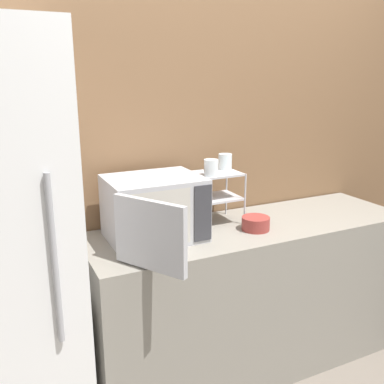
{
  "coord_description": "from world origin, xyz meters",
  "views": [
    {
      "loc": [
        -1.33,
        -1.65,
        1.75
      ],
      "look_at": [
        -0.37,
        0.33,
        1.14
      ],
      "focal_mm": 40.0,
      "sensor_mm": 36.0,
      "label": 1
    }
  ],
  "objects_px": {
    "dish_rack": "(217,186)",
    "bowl": "(256,224)",
    "glass_front_left": "(211,168)",
    "glass_back_right": "(225,161)",
    "microwave": "(154,209)"
  },
  "relations": [
    {
      "from": "dish_rack",
      "to": "glass_back_right",
      "type": "xyz_separation_m",
      "value": [
        0.08,
        0.06,
        0.13
      ]
    },
    {
      "from": "microwave",
      "to": "dish_rack",
      "type": "height_order",
      "value": "microwave"
    },
    {
      "from": "microwave",
      "to": "glass_front_left",
      "type": "bearing_deg",
      "value": 7.48
    },
    {
      "from": "dish_rack",
      "to": "glass_back_right",
      "type": "distance_m",
      "value": 0.16
    },
    {
      "from": "glass_front_left",
      "to": "glass_back_right",
      "type": "height_order",
      "value": "same"
    },
    {
      "from": "dish_rack",
      "to": "glass_back_right",
      "type": "bearing_deg",
      "value": 34.68
    },
    {
      "from": "microwave",
      "to": "glass_back_right",
      "type": "xyz_separation_m",
      "value": [
        0.51,
        0.16,
        0.18
      ]
    },
    {
      "from": "dish_rack",
      "to": "glass_front_left",
      "type": "xyz_separation_m",
      "value": [
        -0.07,
        -0.06,
        0.13
      ]
    },
    {
      "from": "bowl",
      "to": "dish_rack",
      "type": "bearing_deg",
      "value": 121.72
    },
    {
      "from": "glass_back_right",
      "to": "bowl",
      "type": "distance_m",
      "value": 0.41
    },
    {
      "from": "dish_rack",
      "to": "bowl",
      "type": "height_order",
      "value": "dish_rack"
    },
    {
      "from": "glass_front_left",
      "to": "bowl",
      "type": "height_order",
      "value": "glass_front_left"
    },
    {
      "from": "glass_front_left",
      "to": "glass_back_right",
      "type": "distance_m",
      "value": 0.19
    },
    {
      "from": "microwave",
      "to": "glass_back_right",
      "type": "relative_size",
      "value": 7.88
    },
    {
      "from": "dish_rack",
      "to": "glass_back_right",
      "type": "relative_size",
      "value": 3.29
    }
  ]
}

